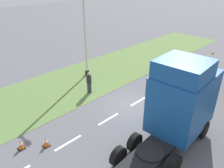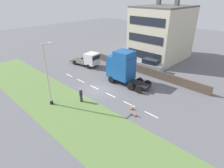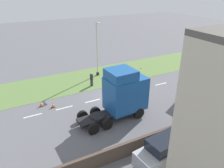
{
  "view_description": "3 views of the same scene",
  "coord_description": "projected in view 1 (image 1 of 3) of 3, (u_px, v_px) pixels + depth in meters",
  "views": [
    {
      "loc": [
        8.49,
        -10.52,
        8.57
      ],
      "look_at": [
        -1.46,
        -0.49,
        1.43
      ],
      "focal_mm": 35.0,
      "sensor_mm": 36.0,
      "label": 1
    },
    {
      "loc": [
        -15.38,
        -17.52,
        12.17
      ],
      "look_at": [
        -0.01,
        -2.61,
        1.74
      ],
      "focal_mm": 30.0,
      "sensor_mm": 36.0,
      "label": 2
    },
    {
      "loc": [
        19.74,
        -10.19,
        11.94
      ],
      "look_at": [
        0.06,
        0.1,
        1.58
      ],
      "focal_mm": 35.0,
      "sensor_mm": 36.0,
      "label": 3
    }
  ],
  "objects": [
    {
      "name": "pedestrian",
      "position": [
        89.0,
        83.0,
        17.24
      ],
      "size": [
        0.39,
        0.39,
        1.77
      ],
      "color": "#333338",
      "rests_on": "ground"
    },
    {
      "name": "grass_verge",
      "position": [
        80.0,
        80.0,
        19.64
      ],
      "size": [
        7.0,
        44.0,
        0.01
      ],
      "color": "#607F42",
      "rests_on": "ground"
    },
    {
      "name": "traffic_cone_trailing",
      "position": [
        46.0,
        142.0,
        12.03
      ],
      "size": [
        0.36,
        0.36,
        0.58
      ],
      "color": "black",
      "rests_on": "ground"
    },
    {
      "name": "lane_markings",
      "position": [
        125.0,
        109.0,
        15.42
      ],
      "size": [
        0.16,
        17.8,
        0.0
      ],
      "color": "white",
      "rests_on": "ground"
    },
    {
      "name": "lamp_post",
      "position": [
        86.0,
        40.0,
        19.25
      ],
      "size": [
        1.31,
        0.38,
        7.41
      ],
      "color": "black",
      "rests_on": "ground"
    },
    {
      "name": "traffic_cone_lead",
      "position": [
        21.0,
        145.0,
        11.85
      ],
      "size": [
        0.36,
        0.36,
        0.58
      ],
      "color": "black",
      "rests_on": "ground"
    },
    {
      "name": "lorry_cab",
      "position": [
        181.0,
        101.0,
        11.73
      ],
      "size": [
        2.96,
        6.88,
        5.02
      ],
      "rotation": [
        0.0,
        0.0,
        0.05
      ],
      "color": "black",
      "rests_on": "ground"
    },
    {
      "name": "ground_plane",
      "position": [
        131.0,
        106.0,
        15.87
      ],
      "size": [
        120.0,
        120.0,
        0.0
      ],
      "primitive_type": "plane",
      "color": "slate",
      "rests_on": "ground"
    }
  ]
}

